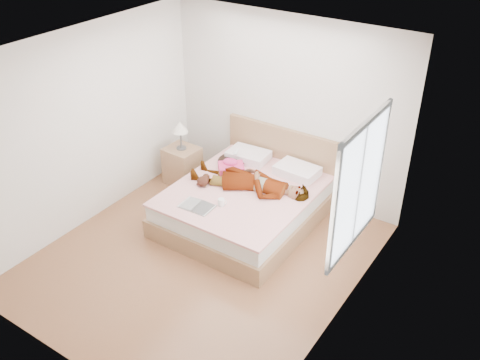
% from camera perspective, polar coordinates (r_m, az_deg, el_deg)
% --- Properties ---
extents(ground, '(4.00, 4.00, 0.00)m').
position_cam_1_polar(ground, '(6.74, -4.06, -8.23)').
color(ground, '#57321B').
rests_on(ground, ground).
extents(woman, '(1.72, 0.91, 0.22)m').
position_cam_1_polar(woman, '(7.08, 1.14, 0.13)').
color(woman, white).
rests_on(woman, bed).
extents(hair, '(0.56, 0.61, 0.08)m').
position_cam_1_polar(hair, '(7.71, -0.62, 2.28)').
color(hair, black).
rests_on(hair, bed).
extents(phone, '(0.07, 0.11, 0.06)m').
position_cam_1_polar(phone, '(7.57, -0.40, 3.05)').
color(phone, silver).
rests_on(phone, bed).
extents(room_shell, '(4.00, 4.00, 4.00)m').
position_cam_1_polar(room_shell, '(5.38, 12.58, -0.58)').
color(room_shell, white).
rests_on(room_shell, ground).
extents(bed, '(1.80, 2.08, 1.00)m').
position_cam_1_polar(bed, '(7.25, 0.81, -2.25)').
color(bed, brown).
rests_on(bed, ground).
extents(towel, '(0.44, 0.44, 0.18)m').
position_cam_1_polar(towel, '(7.43, -0.97, 1.41)').
color(towel, '#F0416E').
rests_on(towel, bed).
extents(magazine, '(0.43, 0.30, 0.02)m').
position_cam_1_polar(magazine, '(6.73, -4.64, -2.80)').
color(magazine, silver).
rests_on(magazine, bed).
extents(coffee_mug, '(0.13, 0.10, 0.09)m').
position_cam_1_polar(coffee_mug, '(6.72, -1.99, -2.37)').
color(coffee_mug, white).
rests_on(coffee_mug, bed).
extents(plush_toy, '(0.18, 0.25, 0.13)m').
position_cam_1_polar(plush_toy, '(7.14, -3.92, -0.04)').
color(plush_toy, black).
rests_on(plush_toy, bed).
extents(nightstand, '(0.49, 0.44, 1.02)m').
position_cam_1_polar(nightstand, '(8.09, -6.17, 1.84)').
color(nightstand, '#916042').
rests_on(nightstand, ground).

